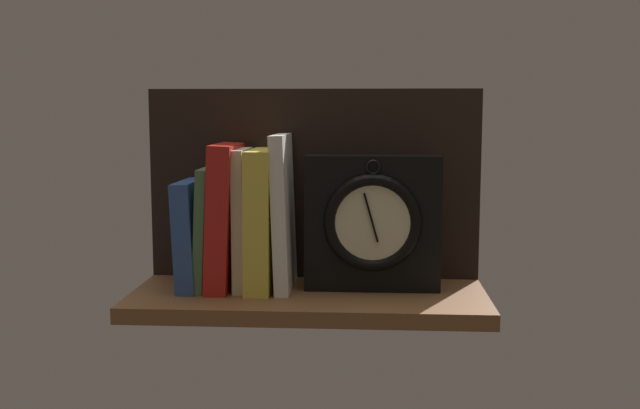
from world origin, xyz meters
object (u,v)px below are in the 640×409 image
object	(u,v)px
framed_clock	(373,223)
book_red_requiem	(225,216)
book_blue_modern	(192,234)
book_white_catcher	(283,212)
book_cream_twain	(243,219)
book_yellow_seinlanguage	(262,219)
book_green_romantic	(207,227)

from	to	relation	value
framed_clock	book_red_requiem	bearing A→B (deg)	179.33
book_red_requiem	framed_clock	bearing A→B (deg)	-0.67
book_blue_modern	book_red_requiem	size ratio (longest dim) A/B	0.75
book_blue_modern	book_white_catcher	bearing A→B (deg)	0.00
book_blue_modern	framed_clock	bearing A→B (deg)	-0.55
book_red_requiem	book_cream_twain	size ratio (longest dim) A/B	1.03
book_cream_twain	framed_clock	xyz separation A→B (cm)	(21.39, -0.29, -0.41)
book_yellow_seinlanguage	book_white_catcher	xyz separation A→B (cm)	(3.48, 0.00, 1.23)
book_red_requiem	framed_clock	xyz separation A→B (cm)	(24.41, -0.29, -0.79)
book_blue_modern	book_white_catcher	world-z (taller)	book_white_catcher
book_white_catcher	framed_clock	distance (cm)	14.77
book_red_requiem	book_cream_twain	xyz separation A→B (cm)	(3.02, 0.00, -0.39)
book_white_catcher	framed_clock	size ratio (longest dim) A/B	1.15
book_red_requiem	book_white_catcher	bearing A→B (deg)	0.00
book_red_requiem	framed_clock	distance (cm)	24.43
book_cream_twain	book_white_catcher	world-z (taller)	book_white_catcher
book_red_requiem	book_cream_twain	bearing A→B (deg)	0.00
book_red_requiem	book_white_catcher	size ratio (longest dim) A/B	0.94
book_green_romantic	framed_clock	bearing A→B (deg)	-0.60
book_green_romantic	book_cream_twain	distance (cm)	6.17
book_cream_twain	framed_clock	bearing A→B (deg)	-0.77
book_blue_modern	book_red_requiem	distance (cm)	6.39
book_blue_modern	book_white_catcher	size ratio (longest dim) A/B	0.70
book_green_romantic	book_white_catcher	xyz separation A→B (cm)	(12.68, 0.00, 2.71)
book_red_requiem	book_green_romantic	bearing A→B (deg)	180.00
book_green_romantic	book_cream_twain	size ratio (longest dim) A/B	0.87
framed_clock	book_yellow_seinlanguage	bearing A→B (deg)	179.10
book_green_romantic	book_red_requiem	bearing A→B (deg)	0.00
book_green_romantic	book_cream_twain	bearing A→B (deg)	0.00
book_yellow_seinlanguage	framed_clock	world-z (taller)	book_yellow_seinlanguage
book_green_romantic	framed_clock	distance (cm)	27.39
book_red_requiem	book_white_catcher	xyz separation A→B (cm)	(9.73, 0.00, 0.80)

